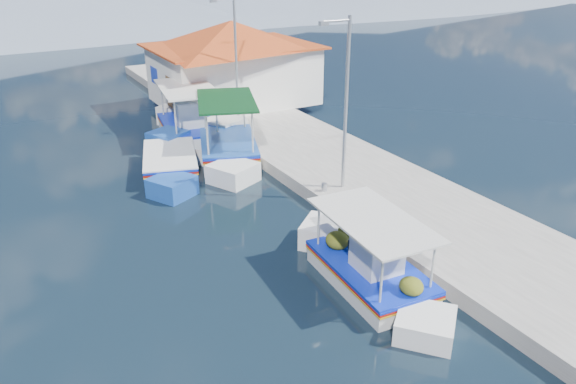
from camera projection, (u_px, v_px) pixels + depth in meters
ground at (254, 255)px, 16.70m from camera, size 160.00×160.00×0.00m
quay at (314, 154)px, 24.02m from camera, size 5.00×44.00×0.50m
bollards at (280, 159)px, 22.32m from camera, size 0.20×17.20×0.30m
main_caique at (368, 270)px, 15.12m from camera, size 2.28×6.79×2.24m
caique_green_canopy at (227, 148)px, 24.18m from camera, size 4.00×7.31×2.91m
caique_blue_hull at (169, 164)px, 22.72m from camera, size 3.36×6.65×1.24m
caique_far at (189, 129)px, 26.46m from camera, size 3.16×7.97×2.82m
harbor_building at (233, 61)px, 30.28m from camera, size 10.49×10.49×4.40m
lamp_post_near at (344, 97)px, 18.75m from camera, size 1.21×0.14×6.00m
lamp_post_far at (234, 55)px, 25.90m from camera, size 1.21×0.14×6.00m
mountain_ridge at (88, 8)px, 63.31m from camera, size 171.40×96.00×5.50m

